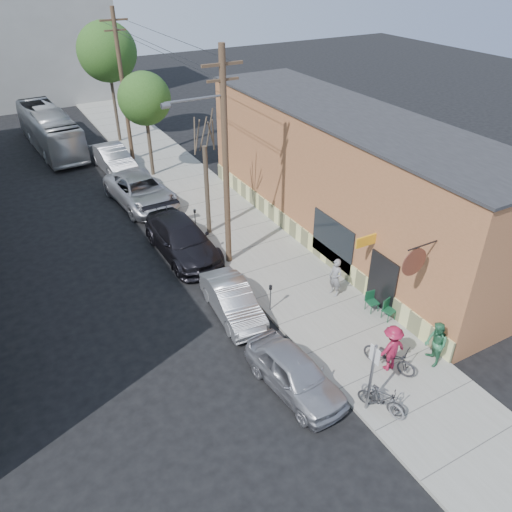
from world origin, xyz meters
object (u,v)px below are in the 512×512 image
patio_chair_a (372,302)px  bus (50,130)px  patron_grey (336,277)px  tree_leafy_far (107,52)px  car_3 (141,191)px  sign_post (372,372)px  car_1 (233,301)px  patio_chair_b (389,310)px  car_0 (295,373)px  car_2 (182,239)px  patron_green (436,344)px  parking_meter_far (195,216)px  tree_bare (207,191)px  cyclist (391,348)px  parked_bike_b (383,398)px  utility_pole_near (224,159)px  car_4 (113,159)px  parked_bike_a (382,399)px  tree_leafy_mid (144,99)px  parking_meter_near (271,294)px

patio_chair_a → bus: bearing=113.0°
patron_grey → bus: bearing=-173.3°
tree_leafy_far → car_3: 13.26m
sign_post → car_1: (-1.55, 6.83, -1.13)m
patio_chair_b → car_1: 6.48m
patron_grey → car_0: 5.81m
car_2 → patron_green: bearing=-68.2°
patio_chair_a → patron_green: (-0.11, -3.53, 0.47)m
patron_green → parking_meter_far: bearing=-141.0°
tree_bare → tree_leafy_far: bearing=90.0°
parking_meter_far → tree_leafy_far: 17.48m
parking_meter_far → cyclist: (2.03, -13.07, 0.11)m
car_2 → parking_meter_far: bearing=48.9°
parked_bike_b → patio_chair_b: bearing=34.8°
patio_chair_b → car_1: car_1 is taller
utility_pole_near → car_3: size_ratio=1.63×
tree_leafy_far → parked_bike_b: size_ratio=5.02×
tree_leafy_far → car_4: (-2.00, -5.55, -5.91)m
parking_meter_far → car_3: (-1.45, 4.79, -0.13)m
parked_bike_b → car_1: bearing=94.9°
parked_bike_a → cyclist: bearing=10.8°
tree_leafy_mid → patron_green: (3.06, -22.26, -4.12)m
parked_bike_b → bus: (-4.94, 31.76, 0.90)m
patio_chair_a → car_4: size_ratio=0.17×
tree_bare → sign_post: bearing=-91.9°
parked_bike_b → car_0: size_ratio=0.41×
cyclist → car_1: bearing=-56.3°
car_0 → car_3: 16.90m
tree_leafy_mid → car_0: size_ratio=1.56×
utility_pole_near → patron_grey: size_ratio=5.58×
car_2 → patio_chair_b: bearing=-60.7°
sign_post → patio_chair_b: sign_post is taller
parked_bike_b → parking_meter_near: bearing=84.1°
tree_leafy_mid → bus: bearing=119.3°
patio_chair_a → car_3: (-5.17, 14.92, 0.26)m
parked_bike_a → parked_bike_b: bearing=-4.8°
patron_grey → sign_post: bearing=-36.5°
tree_leafy_far → patio_chair_b: 28.29m
patron_grey → car_4: (-4.48, 19.36, -0.20)m
parking_meter_far → car_2: 2.26m
parking_meter_far → bus: 17.92m
patio_chair_a → sign_post: bearing=-125.4°
car_0 → patio_chair_b: bearing=6.9°
utility_pole_near → parked_bike_a: (0.32, -10.80, -4.77)m
car_3 → bus: size_ratio=0.57×
parking_meter_far → car_1: size_ratio=0.29×
patron_green → cyclist: bearing=-86.4°
car_2 → car_4: 12.67m
parking_meter_far → tree_leafy_far: size_ratio=0.14×
tree_leafy_far → parked_bike_b: 31.48m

